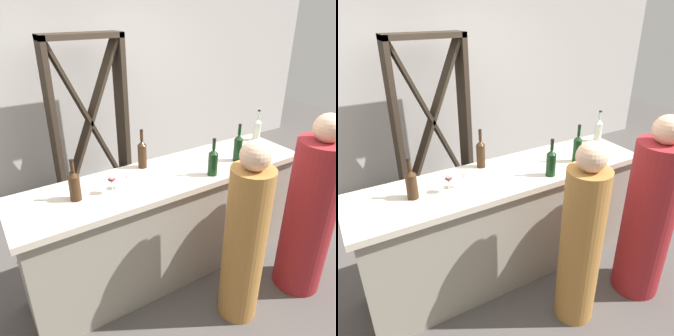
% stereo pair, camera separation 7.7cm
% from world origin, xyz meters
% --- Properties ---
extents(ground_plane, '(12.00, 12.00, 0.00)m').
position_xyz_m(ground_plane, '(0.00, 0.00, 0.00)').
color(ground_plane, '#4C4744').
extents(back_wall, '(8.00, 0.10, 2.80)m').
position_xyz_m(back_wall, '(0.00, 2.20, 1.40)').
color(back_wall, '#BCB7B2').
rests_on(back_wall, ground).
extents(bar_counter, '(2.48, 0.63, 0.99)m').
position_xyz_m(bar_counter, '(0.00, 0.00, 0.50)').
color(bar_counter, gray).
rests_on(bar_counter, ground).
extents(wine_rack, '(0.90, 0.28, 1.95)m').
position_xyz_m(wine_rack, '(-0.06, 1.65, 0.98)').
color(wine_rack, '#33281E').
rests_on(wine_rack, ground).
extents(wine_bottle_leftmost_amber_brown, '(0.08, 0.08, 0.31)m').
position_xyz_m(wine_bottle_leftmost_amber_brown, '(-0.75, 0.01, 1.11)').
color(wine_bottle_leftmost_amber_brown, '#331E0F').
rests_on(wine_bottle_leftmost_amber_brown, bar_counter).
extents(wine_bottle_second_left_amber_brown, '(0.07, 0.07, 0.33)m').
position_xyz_m(wine_bottle_second_left_amber_brown, '(-0.12, 0.21, 1.11)').
color(wine_bottle_second_left_amber_brown, '#331E0F').
rests_on(wine_bottle_second_left_amber_brown, bar_counter).
extents(wine_bottle_center_dark_green, '(0.08, 0.08, 0.31)m').
position_xyz_m(wine_bottle_center_dark_green, '(0.29, -0.20, 1.11)').
color(wine_bottle_center_dark_green, black).
rests_on(wine_bottle_center_dark_green, bar_counter).
extents(wine_bottle_second_right_dark_green, '(0.07, 0.07, 0.33)m').
position_xyz_m(wine_bottle_second_right_dark_green, '(0.65, -0.10, 1.12)').
color(wine_bottle_second_right_dark_green, black).
rests_on(wine_bottle_second_right_dark_green, bar_counter).
extents(wine_bottle_rightmost_clear_pale, '(0.08, 0.08, 0.31)m').
position_xyz_m(wine_bottle_rightmost_clear_pale, '(1.15, 0.16, 1.11)').
color(wine_bottle_rightmost_clear_pale, '#B7C6B2').
rests_on(wine_bottle_rightmost_clear_pale, bar_counter).
extents(wine_glass_near_left, '(0.07, 0.07, 0.15)m').
position_xyz_m(wine_glass_near_left, '(0.73, -0.22, 1.10)').
color(wine_glass_near_left, white).
rests_on(wine_glass_near_left, bar_counter).
extents(wine_glass_near_center, '(0.06, 0.06, 0.15)m').
position_xyz_m(wine_glass_near_center, '(-0.50, -0.05, 1.09)').
color(wine_glass_near_center, white).
rests_on(wine_glass_near_center, bar_counter).
extents(wine_glass_near_right, '(0.06, 0.06, 0.14)m').
position_xyz_m(wine_glass_near_right, '(-0.38, -0.04, 1.08)').
color(wine_glass_near_right, white).
rests_on(wine_glass_near_right, bar_counter).
extents(person_left_guest, '(0.31, 0.31, 1.46)m').
position_xyz_m(person_left_guest, '(0.21, -0.70, 0.68)').
color(person_left_guest, '#9E6B33').
rests_on(person_left_guest, ground).
extents(person_center_guest, '(0.45, 0.45, 1.54)m').
position_xyz_m(person_center_guest, '(0.86, -0.75, 0.71)').
color(person_center_guest, maroon).
rests_on(person_center_guest, ground).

